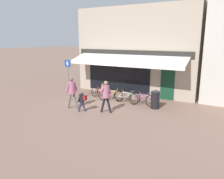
{
  "coord_description": "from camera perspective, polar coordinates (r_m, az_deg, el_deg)",
  "views": [
    {
      "loc": [
        7.06,
        -11.39,
        3.9
      ],
      "look_at": [
        1.06,
        -0.62,
        1.05
      ],
      "focal_mm": 35.0,
      "sensor_mm": 36.0,
      "label": 1
    }
  ],
  "objects": [
    {
      "name": "ground_plane",
      "position": [
        13.96,
        -2.54,
        -3.22
      ],
      "size": [
        160.0,
        160.0,
        0.0
      ],
      "primitive_type": "plane",
      "color": "#846656"
    },
    {
      "name": "shop_front",
      "position": [
        16.63,
        7.07,
        10.01
      ],
      "size": [
        8.85,
        4.59,
        6.12
      ],
      "color": "tan",
      "rests_on": "ground_plane"
    },
    {
      "name": "bike_rack_rail",
      "position": [
        14.02,
        1.91,
        -1.11
      ],
      "size": [
        3.76,
        0.04,
        0.57
      ],
      "color": "#47494F",
      "rests_on": "ground_plane"
    },
    {
      "name": "bicycle_red",
      "position": [
        14.78,
        -3.17,
        -0.85
      ],
      "size": [
        1.76,
        0.63,
        0.84
      ],
      "rotation": [
        -0.15,
        0.0,
        -0.28
      ],
      "color": "black",
      "rests_on": "ground_plane"
    },
    {
      "name": "bicycle_orange",
      "position": [
        14.14,
        -0.2,
        -1.46
      ],
      "size": [
        1.52,
        0.82,
        0.81
      ],
      "rotation": [
        -0.01,
        0.0,
        0.47
      ],
      "color": "black",
      "rests_on": "ground_plane"
    },
    {
      "name": "bicycle_silver",
      "position": [
        13.61,
        3.68,
        -2.03
      ],
      "size": [
        1.79,
        0.52,
        0.84
      ],
      "rotation": [
        -0.07,
        0.0,
        -0.15
      ],
      "color": "black",
      "rests_on": "ground_plane"
    },
    {
      "name": "bicycle_purple",
      "position": [
        13.26,
        8.06,
        -2.5
      ],
      "size": [
        1.81,
        0.52,
        0.86
      ],
      "rotation": [
        -0.08,
        0.0,
        -0.17
      ],
      "color": "black",
      "rests_on": "ground_plane"
    },
    {
      "name": "pedestrian_adult",
      "position": [
        11.66,
        -1.62,
        -0.99
      ],
      "size": [
        0.64,
        0.57,
        1.77
      ],
      "rotation": [
        0.0,
        0.0,
        3.01
      ],
      "color": "black",
      "rests_on": "ground_plane"
    },
    {
      "name": "pedestrian_child",
      "position": [
        12.04,
        -7.82,
        -2.53
      ],
      "size": [
        0.49,
        0.5,
        1.14
      ],
      "rotation": [
        0.0,
        0.0,
        3.26
      ],
      "color": "#282D47",
      "rests_on": "ground_plane"
    },
    {
      "name": "pedestrian_second_adult",
      "position": [
        12.59,
        -10.42,
        -0.03
      ],
      "size": [
        0.66,
        0.58,
        1.83
      ],
      "rotation": [
        0.0,
        0.0,
        3.02
      ],
      "color": "slate",
      "rests_on": "ground_plane"
    },
    {
      "name": "litter_bin",
      "position": [
        12.74,
        11.21,
        -2.47
      ],
      "size": [
        0.51,
        0.51,
        1.1
      ],
      "color": "black",
      "rests_on": "ground_plane"
    },
    {
      "name": "parking_sign",
      "position": [
        14.13,
        -11.38,
        3.54
      ],
      "size": [
        0.44,
        0.07,
        2.69
      ],
      "color": "slate",
      "rests_on": "ground_plane"
    }
  ]
}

